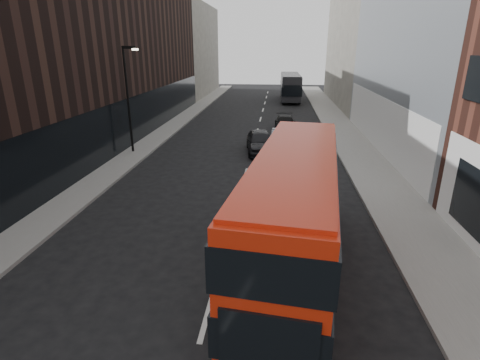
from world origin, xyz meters
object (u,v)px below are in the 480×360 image
(car_b, at_px, (283,141))
(car_c, at_px, (285,123))
(car_a, at_px, (260,142))
(grey_bus, at_px, (290,86))
(red_bus, at_px, (294,210))
(street_lamp, at_px, (128,93))

(car_b, height_order, car_c, car_b)
(car_a, distance_m, car_c, 7.94)
(car_b, bearing_deg, grey_bus, 89.57)
(grey_bus, bearing_deg, car_c, -93.25)
(red_bus, bearing_deg, car_b, 97.93)
(street_lamp, relative_size, grey_bus, 0.63)
(car_a, distance_m, car_b, 1.62)
(red_bus, distance_m, car_a, 15.18)
(street_lamp, height_order, car_a, street_lamp)
(red_bus, bearing_deg, car_a, 103.99)
(red_bus, xyz_separation_m, car_a, (-1.78, 15.00, -1.52))
(red_bus, distance_m, car_c, 22.77)
(car_b, bearing_deg, car_a, -166.19)
(street_lamp, relative_size, car_a, 1.52)
(street_lamp, xyz_separation_m, grey_bus, (11.57, 28.85, -2.27))
(street_lamp, height_order, grey_bus, street_lamp)
(street_lamp, bearing_deg, red_bus, -52.56)
(car_a, bearing_deg, red_bus, -90.31)
(grey_bus, bearing_deg, car_b, -93.16)
(car_b, bearing_deg, car_c, 89.82)
(grey_bus, relative_size, car_a, 2.41)
(car_a, relative_size, car_c, 1.05)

